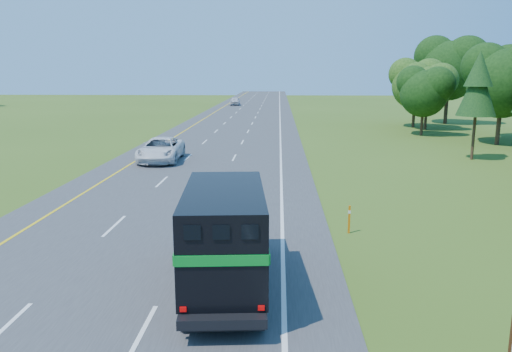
# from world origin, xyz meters

# --- Properties ---
(road) EXTENTS (15.00, 260.00, 0.04)m
(road) POSITION_xyz_m (0.00, 50.00, 0.02)
(road) COLOR #38383A
(road) RESTS_ON ground
(lane_markings) EXTENTS (11.15, 260.00, 0.01)m
(lane_markings) POSITION_xyz_m (0.00, 50.00, 0.04)
(lane_markings) COLOR yellow
(lane_markings) RESTS_ON road
(horse_truck) EXTENTS (2.87, 7.51, 3.25)m
(horse_truck) POSITION_xyz_m (3.69, 13.95, 1.78)
(horse_truck) COLOR black
(horse_truck) RESTS_ON road
(white_suv) EXTENTS (3.11, 6.36, 1.74)m
(white_suv) POSITION_xyz_m (-3.57, 36.35, 0.91)
(white_suv) COLOR silver
(white_suv) RESTS_ON road
(far_car) EXTENTS (2.19, 4.98, 1.67)m
(far_car) POSITION_xyz_m (-3.67, 102.18, 0.87)
(far_car) COLOR silver
(far_car) RESTS_ON road
(delineator) EXTENTS (0.10, 0.05, 1.19)m
(delineator) POSITION_xyz_m (8.28, 19.57, 0.64)
(delineator) COLOR #D7630B
(delineator) RESTS_ON ground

